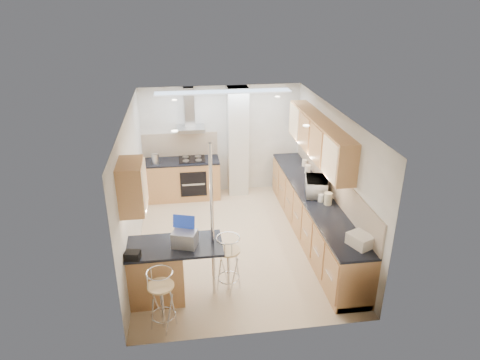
{
  "coord_description": "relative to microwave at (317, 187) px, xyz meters",
  "views": [
    {
      "loc": [
        -0.9,
        -6.92,
        4.36
      ],
      "look_at": [
        0.12,
        0.2,
        1.2
      ],
      "focal_mm": 32.0,
      "sensor_mm": 36.0,
      "label": 1
    }
  ],
  "objects": [
    {
      "name": "jar_a",
      "position": [
        0.14,
        1.03,
        -0.07
      ],
      "size": [
        0.15,
        0.15,
        0.17
      ],
      "primitive_type": "cylinder",
      "rotation": [
        0.0,
        0.0,
        -0.3
      ],
      "color": "silver",
      "rests_on": "right_counter"
    },
    {
      "name": "bread_bin",
      "position": [
        0.11,
        -1.79,
        -0.07
      ],
      "size": [
        0.39,
        0.43,
        0.18
      ],
      "primitive_type": "cube",
      "rotation": [
        0.0,
        0.0,
        0.42
      ],
      "color": "silver",
      "rests_on": "right_counter"
    },
    {
      "name": "jar_d",
      "position": [
        -0.01,
        -0.3,
        -0.09
      ],
      "size": [
        0.11,
        0.11,
        0.14
      ],
      "primitive_type": "cylinder",
      "rotation": [
        0.0,
        0.0,
        -0.07
      ],
      "color": "white",
      "rests_on": "right_counter"
    },
    {
      "name": "kettle",
      "position": [
        -3.01,
        2.0,
        -0.05
      ],
      "size": [
        0.16,
        0.16,
        0.23
      ],
      "primitive_type": "cylinder",
      "color": "#B1B3B6",
      "rests_on": "back_counter"
    },
    {
      "name": "back_counter",
      "position": [
        -2.46,
        2.14,
        -0.62
      ],
      "size": [
        1.7,
        0.63,
        0.92
      ],
      "color": "#B18A47",
      "rests_on": "ground"
    },
    {
      "name": "bag",
      "position": [
        -3.19,
        -1.69,
        -0.08
      ],
      "size": [
        0.24,
        0.19,
        0.12
      ],
      "primitive_type": "cube",
      "rotation": [
        0.0,
        0.0,
        -0.19
      ],
      "color": "black",
      "rests_on": "peninsula"
    },
    {
      "name": "laptop",
      "position": [
        -2.45,
        -1.46,
        -0.02
      ],
      "size": [
        0.41,
        0.36,
        0.24
      ],
      "primitive_type": "cube",
      "rotation": [
        0.0,
        0.0,
        -0.32
      ],
      "color": "gray",
      "rests_on": "peninsula"
    },
    {
      "name": "ground",
      "position": [
        -1.51,
        0.04,
        -1.08
      ],
      "size": [
        4.8,
        4.8,
        0.0
      ],
      "primitive_type": "plane",
      "color": "beige",
      "rests_on": "ground"
    },
    {
      "name": "room_shell",
      "position": [
        -1.19,
        0.41,
        0.46
      ],
      "size": [
        3.64,
        4.84,
        2.51
      ],
      "color": "beige",
      "rests_on": "ground"
    },
    {
      "name": "bar_stool_near",
      "position": [
        -2.81,
        -2.06,
        -0.6
      ],
      "size": [
        0.46,
        0.46,
        0.95
      ],
      "primitive_type": null,
      "rotation": [
        0.0,
        0.0,
        -0.21
      ],
      "color": "tan",
      "rests_on": "ground"
    },
    {
      "name": "jar_b",
      "position": [
        0.18,
        1.41,
        -0.09
      ],
      "size": [
        0.15,
        0.15,
        0.14
      ],
      "primitive_type": "cylinder",
      "rotation": [
        0.0,
        0.0,
        0.43
      ],
      "color": "silver",
      "rests_on": "right_counter"
    },
    {
      "name": "peninsula",
      "position": [
        -2.64,
        -1.41,
        -0.6
      ],
      "size": [
        1.47,
        0.72,
        0.94
      ],
      "color": "#B18A47",
      "rests_on": "ground"
    },
    {
      "name": "right_counter",
      "position": [
        -0.01,
        0.04,
        -0.62
      ],
      "size": [
        0.63,
        4.4,
        0.92
      ],
      "color": "#B18A47",
      "rests_on": "ground"
    },
    {
      "name": "microwave",
      "position": [
        0.0,
        0.0,
        0.0
      ],
      "size": [
        0.51,
        0.64,
        0.32
      ],
      "primitive_type": "imported",
      "rotation": [
        0.0,
        0.0,
        1.34
      ],
      "color": "white",
      "rests_on": "right_counter"
    },
    {
      "name": "bar_stool_end",
      "position": [
        -1.8,
        -1.35,
        -0.59
      ],
      "size": [
        0.52,
        0.52,
        0.97
      ],
      "primitive_type": null,
      "rotation": [
        0.0,
        0.0,
        1.17
      ],
      "color": "tan",
      "rests_on": "ground"
    },
    {
      "name": "jar_c",
      "position": [
        0.08,
        -0.42,
        -0.05
      ],
      "size": [
        0.19,
        0.19,
        0.22
      ],
      "primitive_type": "cylinder",
      "rotation": [
        0.0,
        0.0,
        -0.43
      ],
      "color": "#BAB595",
      "rests_on": "right_counter"
    }
  ]
}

